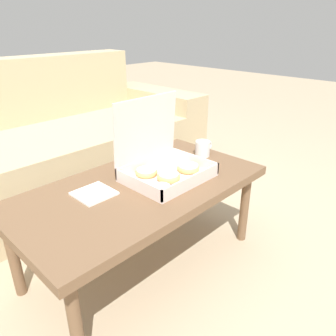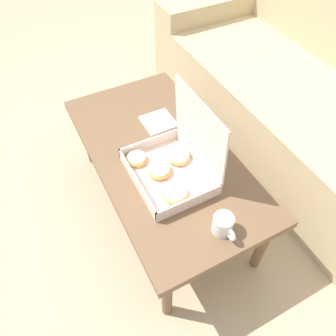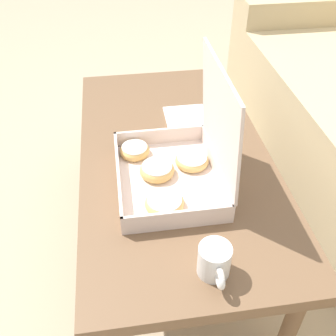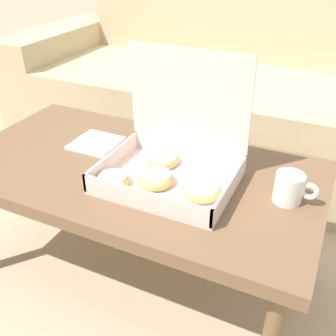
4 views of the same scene
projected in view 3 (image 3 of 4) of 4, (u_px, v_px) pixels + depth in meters
The scene contains 5 objects.
ground_plane at pixel (210, 235), 1.52m from camera, with size 12.00×12.00×0.00m, color tan.
coffee_table at pixel (175, 163), 1.26m from camera, with size 1.10×0.59×0.42m.
pastry_box at pixel (176, 163), 1.10m from camera, with size 0.36×0.29×0.35m.
coffee_mug at pixel (215, 261), 0.87m from camera, with size 0.11×0.08×0.08m.
napkin_stack at pixel (186, 117), 1.38m from camera, with size 0.15×0.15×0.01m.
Camera 3 is at (0.96, -0.31, 1.18)m, focal length 42.00 mm.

